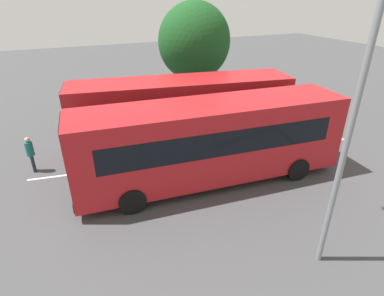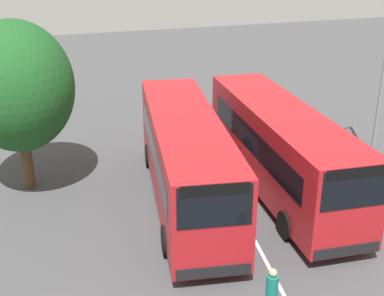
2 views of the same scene
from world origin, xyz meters
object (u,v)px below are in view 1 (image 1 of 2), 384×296
object	(u,v)px
bus_far_left	(181,110)
pedestrian	(30,152)
bus_center_left	(211,140)
street_lamp	(349,91)
depot_tree	(194,42)

from	to	relation	value
bus_far_left	pedestrian	xyz separation A→B (m)	(7.08, 0.07, -0.89)
pedestrian	bus_center_left	bearing A→B (deg)	-30.26
bus_center_left	pedestrian	bearing A→B (deg)	-24.05
bus_far_left	street_lamp	xyz separation A→B (m)	(-0.79, 8.78, 3.25)
bus_center_left	bus_far_left	bearing A→B (deg)	-89.03
street_lamp	bus_far_left	bearing A→B (deg)	2.88
bus_far_left	depot_tree	bearing A→B (deg)	-110.15
bus_far_left	depot_tree	world-z (taller)	depot_tree
street_lamp	depot_tree	world-z (taller)	street_lamp
pedestrian	street_lamp	bearing A→B (deg)	-49.51
pedestrian	depot_tree	distance (m)	12.20
bus_far_left	street_lamp	bearing A→B (deg)	104.45
pedestrian	depot_tree	bearing A→B (deg)	27.52
bus_far_left	bus_center_left	xyz separation A→B (m)	(0.24, 3.80, 0.00)
bus_far_left	pedestrian	bearing A→B (deg)	9.85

